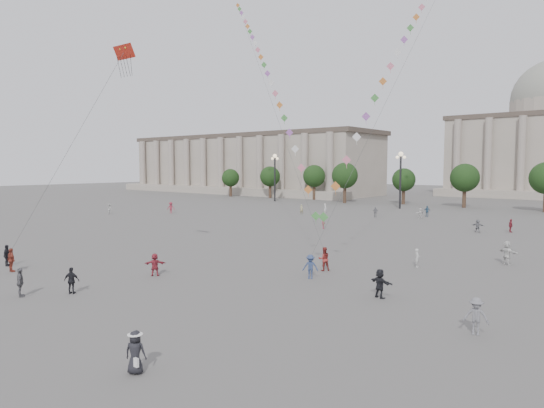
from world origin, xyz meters
The scene contains 30 objects.
ground centered at (0.00, 0.00, 0.00)m, with size 360.00×360.00×0.00m, color #52504D.
hall_west centered at (-75.00, 93.89, 8.43)m, with size 84.00×26.22×17.20m.
tree_row centered at (0.00, 78.00, 5.39)m, with size 137.12×5.12×8.00m.
lamp_post_far_west centered at (-45.00, 70.00, 7.35)m, with size 2.00×0.90×10.65m.
lamp_post_mid_west centered at (-15.00, 70.00, 7.35)m, with size 2.00×0.90×10.65m.
person_crowd_0 centered at (-5.66, 59.40, 0.87)m, with size 1.02×0.42×1.73m, color #325472.
person_crowd_1 centered at (-48.26, 30.10, 0.85)m, with size 0.83×0.65×1.71m, color beige.
person_crowd_2 centered at (-41.35, 37.31, 0.96)m, with size 1.24×0.71×1.92m, color maroon.
person_crowd_3 centered at (10.05, 11.57, 0.90)m, with size 1.66×0.53×1.79m, color black.
person_crowd_4 centered at (-5.31, 55.88, 0.82)m, with size 1.52×0.48×1.64m, color silver.
person_crowd_6 centered at (16.59, 8.52, 0.91)m, with size 1.17×0.67×1.81m, color slate.
person_crowd_7 centered at (13.55, 27.28, 0.97)m, with size 1.80×0.57×1.94m, color silver.
person_crowd_10 centered at (-20.13, 52.33, 0.90)m, with size 0.66×0.43×1.80m, color white.
person_crowd_12 centered at (5.95, 45.76, 0.78)m, with size 1.45×0.46×1.57m, color slate.
person_crowd_13 centered at (8.27, 21.65, 0.75)m, with size 0.55×0.36×1.50m, color silver.
person_crowd_16 centered at (-11.89, 53.99, 0.79)m, with size 0.92×0.38×1.57m, color slate.
person_crowd_17 centered at (-10.33, 36.75, 0.84)m, with size 1.09×0.63×1.69m, color #98293E.
person_crowd_19 centered at (9.08, 48.18, 0.82)m, with size 0.96×0.40×1.64m, color maroon.
person_crowd_20 centered at (-23.39, 50.11, 0.81)m, with size 0.59×0.39×1.62m, color tan.
tourist_0 centered at (-15.07, 0.55, 0.91)m, with size 1.07×0.45×1.82m, color maroon.
tourist_1 centered at (-17.60, 1.27, 0.86)m, with size 1.01×0.42×1.72m, color black.
tourist_2 centered at (-5.51, 6.62, 0.84)m, with size 1.55×0.49×1.67m, color #9D2A38.
tourist_3 centered at (-7.26, -2.19, 0.90)m, with size 1.06×0.44×1.81m, color #59585C.
tourist_4 centered at (-5.48, 0.18, 0.85)m, with size 0.99×0.41×1.69m, color black.
kite_flyer_0 centered at (3.21, 15.90, 0.92)m, with size 0.89×0.70×1.84m, color maroon.
kite_flyer_1 centered at (3.89, 13.06, 0.87)m, with size 1.12×0.65×1.74m, color navy.
hat_person centered at (7.61, -4.33, 0.89)m, with size 0.99×0.89×1.70m.
dragon_kite centered at (-10.09, 7.48, 16.12)m, with size 3.63×3.79×17.59m.
kite_train_west centered at (-17.52, 33.16, 20.83)m, with size 38.75×31.89×62.33m.
kite_train_mid centered at (0.85, 40.12, 25.95)m, with size 6.40×50.51×68.62m.
Camera 1 is at (23.26, -15.19, 8.09)m, focal length 32.00 mm.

